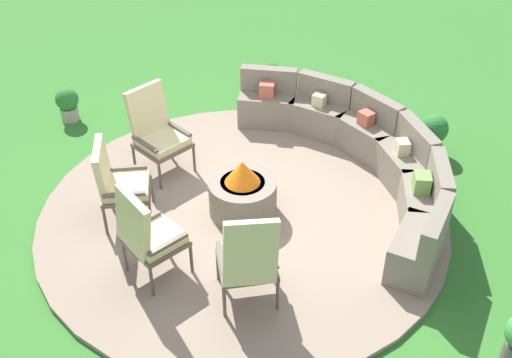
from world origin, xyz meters
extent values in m
plane|color=#387A2D|center=(0.00, 0.00, 0.00)|extent=(24.00, 24.00, 0.00)
cylinder|color=gray|center=(0.00, 0.00, 0.03)|extent=(4.88, 4.88, 0.06)
cylinder|color=gray|center=(0.00, 0.00, 0.28)|extent=(0.81, 0.81, 0.44)
cylinder|color=black|center=(0.00, 0.00, 0.47)|extent=(0.53, 0.53, 0.06)
cone|color=orange|center=(0.00, 0.00, 0.64)|extent=(0.42, 0.42, 0.28)
cube|color=gray|center=(1.90, 0.86, 0.29)|extent=(0.74, 0.92, 0.47)
cube|color=gray|center=(2.03, 0.92, 0.70)|extent=(0.48, 0.80, 0.35)
cube|color=gray|center=(1.44, 1.50, 0.29)|extent=(0.89, 0.88, 0.47)
cube|color=gray|center=(1.55, 1.60, 0.70)|extent=(0.69, 0.67, 0.35)
cube|color=gray|center=(0.79, 1.93, 0.29)|extent=(0.91, 0.72, 0.47)
cube|color=gray|center=(0.84, 2.06, 0.70)|extent=(0.80, 0.45, 0.35)
cube|color=gray|center=(0.02, 2.08, 0.29)|extent=(0.81, 0.46, 0.47)
cube|color=gray|center=(0.02, 2.23, 0.70)|extent=(0.81, 0.17, 0.35)
cube|color=gray|center=(-0.75, 1.94, 0.29)|extent=(0.91, 0.71, 0.47)
cube|color=gray|center=(-0.80, 2.08, 0.70)|extent=(0.81, 0.44, 0.35)
cube|color=gray|center=(-1.41, 1.53, 0.29)|extent=(0.90, 0.88, 0.47)
cube|color=gray|center=(-1.51, 1.63, 0.70)|extent=(0.70, 0.66, 0.35)
cube|color=beige|center=(0.77, 1.88, 0.62)|extent=(0.23, 0.22, 0.17)
cube|color=#70A34C|center=(1.41, 1.46, 0.64)|extent=(0.28, 0.28, 0.21)
cube|color=#BC5B47|center=(-1.38, 1.49, 0.63)|extent=(0.27, 0.27, 0.21)
cube|color=#BC5B47|center=(0.02, 2.03, 0.62)|extent=(0.18, 0.16, 0.18)
cube|color=beige|center=(-0.73, 1.89, 0.61)|extent=(0.21, 0.19, 0.17)
cylinder|color=brown|center=(-1.06, 0.01, 0.25)|extent=(0.04, 0.04, 0.38)
cylinder|color=brown|center=(-1.00, -0.54, 0.25)|extent=(0.04, 0.04, 0.38)
cylinder|color=brown|center=(-1.60, -0.05, 0.25)|extent=(0.04, 0.04, 0.38)
cylinder|color=brown|center=(-1.54, -0.60, 0.25)|extent=(0.04, 0.04, 0.38)
cube|color=brown|center=(-1.30, -0.29, 0.47)|extent=(0.64, 0.65, 0.05)
cube|color=beige|center=(-1.30, -0.29, 0.54)|extent=(0.59, 0.60, 0.09)
cube|color=beige|center=(-1.55, -0.32, 0.84)|extent=(0.24, 0.57, 0.71)
cube|color=brown|center=(-1.33, -0.03, 0.60)|extent=(0.50, 0.10, 0.04)
cube|color=brown|center=(-1.27, -0.56, 0.60)|extent=(0.50, 0.10, 0.04)
cylinder|color=brown|center=(-0.83, -0.75, 0.25)|extent=(0.04, 0.04, 0.38)
cylinder|color=brown|center=(-0.37, -1.04, 0.25)|extent=(0.04, 0.04, 0.38)
cylinder|color=brown|center=(-1.10, -1.19, 0.25)|extent=(0.04, 0.04, 0.38)
cylinder|color=brown|center=(-0.64, -1.47, 0.25)|extent=(0.04, 0.04, 0.38)
cube|color=brown|center=(-0.73, -1.11, 0.47)|extent=(0.78, 0.77, 0.05)
cube|color=beige|center=(-0.73, -1.11, 0.54)|extent=(0.72, 0.71, 0.09)
cube|color=beige|center=(-0.86, -1.31, 0.79)|extent=(0.51, 0.39, 0.64)
cube|color=brown|center=(-0.95, -0.98, 0.60)|extent=(0.29, 0.42, 0.04)
cube|color=brown|center=(-0.52, -1.25, 0.60)|extent=(0.29, 0.42, 0.04)
cylinder|color=brown|center=(-0.02, -1.08, 0.25)|extent=(0.04, 0.04, 0.38)
cylinder|color=brown|center=(0.47, -1.04, 0.25)|extent=(0.04, 0.04, 0.38)
cylinder|color=brown|center=(0.02, -1.58, 0.25)|extent=(0.04, 0.04, 0.38)
cylinder|color=brown|center=(0.51, -1.54, 0.25)|extent=(0.04, 0.04, 0.38)
cube|color=brown|center=(0.24, -1.31, 0.47)|extent=(0.57, 0.58, 0.05)
cube|color=beige|center=(0.24, -1.31, 0.54)|extent=(0.52, 0.53, 0.09)
cube|color=beige|center=(0.26, -1.54, 0.85)|extent=(0.61, 0.13, 0.79)
cube|color=brown|center=(0.01, -1.33, 0.60)|extent=(0.08, 0.46, 0.04)
cube|color=brown|center=(0.48, -1.29, 0.60)|extent=(0.08, 0.46, 0.04)
cylinder|color=brown|center=(0.74, -0.89, 0.25)|extent=(0.04, 0.04, 0.38)
cylinder|color=brown|center=(0.99, -0.42, 0.25)|extent=(0.04, 0.04, 0.38)
cylinder|color=brown|center=(1.18, -1.13, 0.25)|extent=(0.04, 0.04, 0.38)
cylinder|color=brown|center=(1.43, -0.66, 0.25)|extent=(0.04, 0.04, 0.38)
cube|color=brown|center=(1.09, -0.77, 0.47)|extent=(0.74, 0.75, 0.05)
cube|color=beige|center=(1.09, -0.77, 0.54)|extent=(0.68, 0.69, 0.09)
cube|color=beige|center=(1.29, -0.88, 0.84)|extent=(0.37, 0.57, 0.73)
cube|color=brown|center=(0.97, -1.00, 0.60)|extent=(0.43, 0.26, 0.04)
cube|color=brown|center=(1.21, -0.55, 0.60)|extent=(0.43, 0.26, 0.04)
cylinder|color=#605B56|center=(0.52, 2.86, 0.11)|extent=(0.28, 0.28, 0.23)
sphere|color=#2D7A33|center=(0.52, 2.86, 0.38)|extent=(0.39, 0.39, 0.39)
cylinder|color=brown|center=(-1.95, 2.05, 0.16)|extent=(0.26, 0.26, 0.32)
sphere|color=#236028|center=(-1.95, 2.05, 0.46)|extent=(0.36, 0.36, 0.36)
sphere|color=yellow|center=(-1.91, 2.05, 0.53)|extent=(0.12, 0.12, 0.12)
cylinder|color=#A89E8E|center=(-3.40, -0.67, 0.10)|extent=(0.26, 0.26, 0.21)
sphere|color=#2D7A33|center=(-3.40, -0.67, 0.35)|extent=(0.34, 0.34, 0.34)
camera|label=1|loc=(4.56, -3.41, 4.73)|focal=42.84mm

